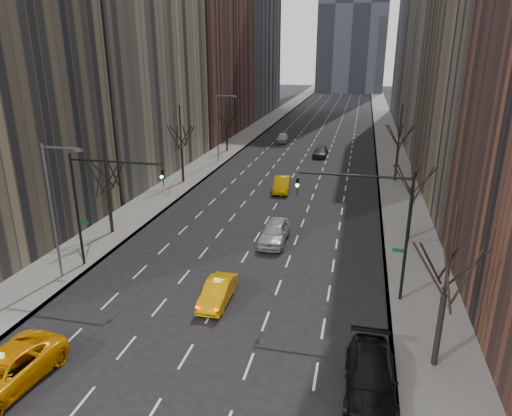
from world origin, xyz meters
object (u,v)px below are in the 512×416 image
Objects in this scene: taxi_sedan at (218,292)px; silver_sedan_ahead at (274,232)px; parked_suv_black at (370,377)px; taxi_suv at (3,373)px.

silver_sedan_ahead reaches higher than taxi_sedan.
silver_sedan_ahead reaches higher than parked_suv_black.
taxi_sedan is 9.96m from silver_sedan_ahead.
silver_sedan_ahead is at bearing 80.31° from taxi_sedan.
taxi_suv reaches higher than parked_suv_black.
silver_sedan_ahead is 17.32m from parked_suv_black.
taxi_sedan is at bearing -100.25° from silver_sedan_ahead.
taxi_sedan is at bearing 58.75° from taxi_suv.
silver_sedan_ahead is at bearing 71.57° from taxi_suv.
parked_suv_black is at bearing -33.54° from taxi_sedan.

